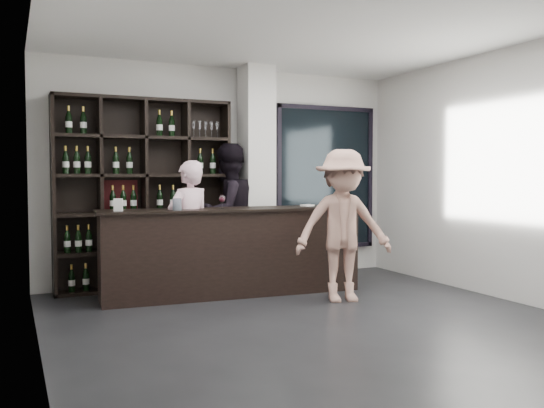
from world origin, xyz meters
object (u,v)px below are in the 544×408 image
taster_black (227,214)px  taster_pink (189,229)px  customer (343,226)px  tasting_counter (233,251)px  wine_shelf (144,194)px

taster_black → taster_pink: bearing=17.4°
taster_pink → taster_black: bearing=-162.6°
customer → taster_pink: bearing=162.6°
tasting_counter → taster_black: bearing=79.3°
wine_shelf → customer: 2.55m
taster_pink → wine_shelf: bearing=-84.2°
wine_shelf → taster_black: size_ratio=1.29×
tasting_counter → customer: customer is taller
wine_shelf → tasting_counter: bearing=-42.8°
wine_shelf → taster_black: bearing=-8.9°
customer → wine_shelf: bearing=153.2°
taster_black → tasting_counter: bearing=53.7°
wine_shelf → taster_pink: size_ratio=1.49×
tasting_counter → taster_black: 0.78m
taster_pink → taster_black: 0.88m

